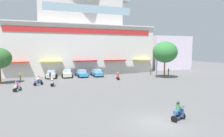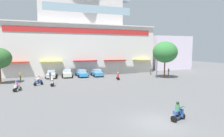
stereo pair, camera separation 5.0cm
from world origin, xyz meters
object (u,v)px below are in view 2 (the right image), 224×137
(parked_car_3, at_px, (97,73))
(streetlamp_near, at_px, (157,60))
(scooter_rider_2, at_px, (178,113))
(scooter_rider_5, at_px, (118,77))
(parked_car_2, at_px, (82,73))
(pedestrian_1, at_px, (50,75))
(pedestrian_4, at_px, (20,76))
(scooter_rider_4, at_px, (17,87))
(scooter_rider_3, at_px, (38,81))
(scooter_rider_6, at_px, (52,82))
(plaza_tree_1, at_px, (165,52))
(pedestrian_3, at_px, (151,71))
(parked_car_1, at_px, (67,73))
(parked_car_0, at_px, (51,74))
(pedestrian_2, at_px, (169,71))

(parked_car_3, bearing_deg, streetlamp_near, -29.46)
(scooter_rider_2, height_order, scooter_rider_5, scooter_rider_2)
(parked_car_2, relative_size, parked_car_3, 1.11)
(pedestrian_1, height_order, pedestrian_4, pedestrian_1)
(scooter_rider_4, bearing_deg, parked_car_2, 45.57)
(scooter_rider_5, bearing_deg, parked_car_3, 113.88)
(pedestrian_1, xyz_separation_m, streetlamp_near, (20.68, -3.63, 2.62))
(scooter_rider_3, relative_size, scooter_rider_6, 1.04)
(scooter_rider_6, xyz_separation_m, streetlamp_near, (20.40, 2.11, 2.96))
(plaza_tree_1, bearing_deg, scooter_rider_4, -171.55)
(scooter_rider_5, height_order, pedestrian_1, pedestrian_1)
(parked_car_3, distance_m, pedestrian_3, 12.49)
(pedestrian_3, height_order, streetlamp_near, streetlamp_near)
(plaza_tree_1, height_order, scooter_rider_6, plaza_tree_1)
(scooter_rider_4, bearing_deg, pedestrian_4, 94.90)
(plaza_tree_1, bearing_deg, scooter_rider_3, -179.37)
(parked_car_1, xyz_separation_m, parked_car_3, (6.27, -0.66, -0.04))
(plaza_tree_1, relative_size, parked_car_0, 1.67)
(pedestrian_2, bearing_deg, scooter_rider_4, -166.89)
(pedestrian_2, bearing_deg, scooter_rider_2, -124.39)
(parked_car_2, distance_m, pedestrian_3, 15.75)
(plaza_tree_1, distance_m, pedestrian_4, 28.27)
(parked_car_0, xyz_separation_m, pedestrian_2, (25.03, -4.49, 0.18))
(parked_car_2, xyz_separation_m, pedestrian_1, (-6.46, -2.96, 0.20))
(plaza_tree_1, bearing_deg, parked_car_3, 151.72)
(pedestrian_2, bearing_deg, parked_car_3, 166.55)
(parked_car_3, height_order, pedestrian_2, pedestrian_2)
(plaza_tree_1, height_order, parked_car_2, plaza_tree_1)
(parked_car_2, distance_m, scooter_rider_5, 8.61)
(parked_car_3, distance_m, streetlamp_near, 12.92)
(parked_car_2, height_order, pedestrian_1, pedestrian_1)
(parked_car_1, relative_size, pedestrian_2, 2.54)
(parked_car_0, distance_m, scooter_rider_6, 9.06)
(parked_car_1, relative_size, scooter_rider_5, 2.74)
(parked_car_3, relative_size, streetlamp_near, 0.67)
(parked_car_2, distance_m, pedestrian_4, 11.75)
(pedestrian_4, bearing_deg, pedestrian_3, -0.71)
(plaza_tree_1, xyz_separation_m, scooter_rider_3, (-23.98, -0.26, -4.62))
(parked_car_2, bearing_deg, parked_car_0, 176.70)
(scooter_rider_6, bearing_deg, scooter_rider_2, -63.12)
(parked_car_1, bearing_deg, streetlamp_near, -21.68)
(pedestrian_1, height_order, streetlamp_near, streetlamp_near)
(scooter_rider_5, height_order, pedestrian_3, pedestrian_3)
(parked_car_3, relative_size, pedestrian_4, 2.63)
(scooter_rider_2, distance_m, pedestrian_3, 28.16)
(parked_car_0, distance_m, parked_car_2, 6.16)
(parked_car_2, xyz_separation_m, scooter_rider_6, (-6.18, -8.70, -0.15))
(pedestrian_1, bearing_deg, streetlamp_near, -9.97)
(scooter_rider_5, bearing_deg, scooter_rider_6, -168.73)
(parked_car_3, relative_size, pedestrian_3, 2.44)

